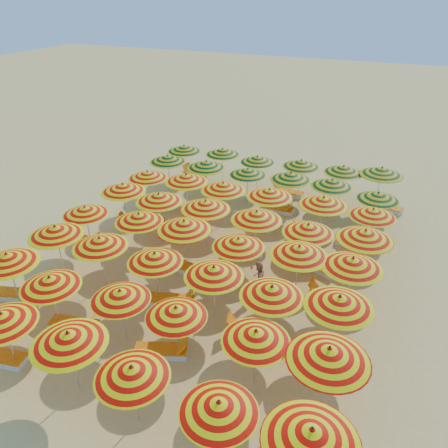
{
  "coord_description": "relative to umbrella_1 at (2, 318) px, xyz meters",
  "views": [
    {
      "loc": [
        6.52,
        -14.28,
        10.49
      ],
      "look_at": [
        0.0,
        0.5,
        1.6
      ],
      "focal_mm": 35.0,
      "sensor_mm": 36.0,
      "label": 1
    }
  ],
  "objects": [
    {
      "name": "umbrella_46",
      "position": [
        7.04,
        15.86,
        0.05
      ],
      "size": [
        2.41,
        2.41,
        2.19
      ],
      "color": "silver",
      "rests_on": "ground"
    },
    {
      "name": "lounger_16",
      "position": [
        6.38,
        11.12,
        -1.72
      ],
      "size": [
        1.82,
        1.01,
        0.69
      ],
      "rotation": [
        0.0,
        0.0,
        2.88
      ],
      "color": "white",
      "rests_on": "ground"
    },
    {
      "name": "lounger_12",
      "position": [
        4.22,
        8.74,
        -1.72
      ],
      "size": [
        1.82,
        1.24,
        0.69
      ],
      "rotation": [
        0.0,
        0.0,
        0.42
      ],
      "color": "white",
      "rests_on": "ground"
    },
    {
      "name": "lounger_3",
      "position": [
        0.59,
        2.08,
        -1.72
      ],
      "size": [
        1.82,
        0.96,
        0.69
      ],
      "rotation": [
        0.0,
        0.0,
        0.23
      ],
      "color": "white",
      "rests_on": "ground"
    },
    {
      "name": "lounger_10",
      "position": [
        -1.6,
        9.06,
        -1.72
      ],
      "size": [
        1.83,
        1.05,
        0.69
      ],
      "rotation": [
        0.0,
        0.0,
        3.43
      ],
      "color": "white",
      "rests_on": "ground"
    },
    {
      "name": "umbrella_38",
      "position": [
        2.44,
        13.77,
        -0.07
      ],
      "size": [
        2.57,
        2.57,
        2.05
      ],
      "color": "silver",
      "rests_on": "ground"
    },
    {
      "name": "umbrella_28",
      "position": [
        6.92,
        8.81,
        0.07
      ],
      "size": [
        2.36,
        2.36,
        2.2
      ],
      "color": "silver",
      "rests_on": "ground"
    },
    {
      "name": "umbrella_15",
      "position": [
        4.73,
        4.6,
        0.06
      ],
      "size": [
        2.59,
        2.59,
        2.2
      ],
      "color": "silver",
      "rests_on": "ground"
    },
    {
      "name": "umbrella_16",
      "position": [
        6.88,
        4.35,
        0.07
      ],
      "size": [
        2.54,
        2.54,
        2.21
      ],
      "color": "silver",
      "rests_on": "ground"
    },
    {
      "name": "lounger_18",
      "position": [
        4.3,
        13.43,
        -1.72
      ],
      "size": [
        1.74,
        0.61,
        0.69
      ],
      "rotation": [
        0.0,
        0.0,
        0.02
      ],
      "color": "white",
      "rests_on": "ground"
    },
    {
      "name": "lounger_5",
      "position": [
        3.0,
        4.6,
        -1.72
      ],
      "size": [
        1.83,
        1.09,
        0.69
      ],
      "rotation": [
        0.0,
        0.0,
        0.31
      ],
      "color": "white",
      "rests_on": "ground"
    },
    {
      "name": "lounger_20",
      "position": [
        4.17,
        15.66,
        -1.72
      ],
      "size": [
        1.77,
        0.7,
        0.69
      ],
      "rotation": [
        0.0,
        0.0,
        3.07
      ],
      "color": "white",
      "rests_on": "ground"
    },
    {
      "name": "umbrella_9",
      "position": [
        4.49,
        2.4,
        -0.08
      ],
      "size": [
        2.48,
        2.48,
        2.04
      ],
      "color": "silver",
      "rests_on": "ground"
    },
    {
      "name": "umbrella_1",
      "position": [
        0.0,
        0.0,
        0.0
      ],
      "size": [
        2.35,
        2.35,
        2.13
      ],
      "color": "silver",
      "rests_on": "ground"
    },
    {
      "name": "umbrella_30",
      "position": [
        -2.08,
        11.13,
        0.01
      ],
      "size": [
        2.6,
        2.6,
        2.15
      ],
      "color": "silver",
      "rests_on": "ground"
    },
    {
      "name": "umbrella_43",
      "position": [
        0.01,
        15.96,
        0.0
      ],
      "size": [
        2.32,
        2.32,
        2.13
      ],
      "color": "silver",
      "rests_on": "ground"
    },
    {
      "name": "lounger_8",
      "position": [
        3.0,
        6.57,
        -1.72
      ],
      "size": [
        1.82,
        0.94,
        0.69
      ],
      "rotation": [
        0.0,
        0.0,
        -0.22
      ],
      "color": "white",
      "rests_on": "ground"
    },
    {
      "name": "umbrella_3",
      "position": [
        4.64,
        -0.14,
        -0.02
      ],
      "size": [
        2.56,
        2.56,
        2.11
      ],
      "color": "silver",
      "rests_on": "ground"
    },
    {
      "name": "umbrella_37",
      "position": [
        0.18,
        13.42,
        0.11
      ],
      "size": [
        2.73,
        2.73,
        2.26
      ],
      "color": "silver",
      "rests_on": "ground"
    },
    {
      "name": "lounger_9",
      "position": [
        8.36,
        7.14,
        -1.72
      ],
      "size": [
        1.74,
        0.59,
        0.69
      ],
      "rotation": [
        0.0,
        0.0,
        3.14
      ],
      "color": "white",
      "rests_on": "ground"
    },
    {
      "name": "umbrella_45",
      "position": [
        4.77,
        15.85,
        0.03
      ],
      "size": [
        2.6,
        2.6,
        2.17
      ],
      "color": "silver",
      "rests_on": "ground"
    },
    {
      "name": "umbrella_31",
      "position": [
        0.14,
        11.2,
        0.16
      ],
      "size": [
        2.43,
        2.43,
        2.32
      ],
      "color": "silver",
      "rests_on": "ground"
    },
    {
      "name": "umbrella_23",
      "position": [
        8.96,
        6.96,
        0.12
      ],
      "size": [
        2.46,
        2.46,
        2.26
      ],
      "color": "silver",
      "rests_on": "ground"
    },
    {
      "name": "umbrella_47",
      "position": [
        8.93,
        16.04,
        0.19
      ],
      "size": [
        2.55,
        2.55,
        2.34
      ],
      "color": "silver",
      "rests_on": "ground"
    },
    {
      "name": "umbrella_41",
      "position": [
        9.11,
        13.38,
        -0.05
      ],
      "size": [
        2.42,
        2.42,
        2.08
      ],
      "color": "silver",
      "rests_on": "ground"
    },
    {
      "name": "lounger_13",
      "position": [
        7.43,
        9.0,
        -1.72
      ],
      "size": [
        1.82,
        1.21,
        0.69
      ],
      "rotation": [
        0.0,
        0.0,
        2.74
      ],
      "color": "white",
      "rests_on": "ground"
    },
    {
      "name": "umbrella_36",
      "position": [
        -2.25,
        13.49,
        0.06
      ],
      "size": [
        2.3,
        2.3,
        2.2
      ],
      "color": "silver",
      "rests_on": "ground"
    },
    {
      "name": "umbrella_32",
      "position": [
        2.21,
        11.08,
        0.13
      ],
      "size": [
        2.17,
        2.17,
        2.28
      ],
      "color": "silver",
      "rests_on": "ground"
    },
    {
      "name": "umbrella_5",
      "position": [
        9.27,
        -0.21,
        0.19
      ],
      "size": [
        2.92,
        2.92,
        2.34
      ],
      "color": "silver",
      "rests_on": "ground"
    },
    {
      "name": "lounger_2",
      "position": [
        -2.72,
        2.48,
        -1.72
      ],
      "size": [
        1.83,
        1.05,
        0.69
      ],
      "rotation": [
        0.0,
        0.0,
        0.29
      ],
      "color": "white",
      "rests_on": "ground"
    },
    {
      "name": "umbrella_17",
      "position": [
        8.95,
        4.62,
        0.13
      ],
      "size": [
        2.38,
        2.38,
        2.28
      ],
      "color": "silver",
      "rests_on": "ground"
    },
    {
      "name": "umbrella_33",
      "position": [
        4.47,
        11.31,
        0.12
      ],
      "size": [
        2.56,
        2.56,
        2.26
      ],
      "color": "silver",
      "rests_on": "ground"
    },
    {
      "name": "umbrella_2",
      "position": [
        2.46,
        0.05,
        0.12
      ],
      "size": [
        2.83,
        2.83,
        2.27
      ],
      "color": "silver",
      "rests_on": "ground"
    },
    {
      "name": "umbrella_29",
      "position": [
        9.09,
        9.01,
        0.18
      ],
      "size": [
        2.64,
        2.64,
        2.33
      ],
      "color": "silver",
      "rests_on": "ground"
    },
    {
      "name": "umbrella_39",
      "position": [
        4.81,
        13.67,
        0.11
      ],
      "size": [
        2.73,
        2.73,
        2.26
      ],
      "color": "silver",
      "rests_on": "ground"
    },
    {
      "name": "umbrella_4",
      "position": [
        7.08,
        -0.17,
        -0.07
      ],
      "size": [
        2.27,
        2.27,
        2.06
      ],
      "color": "silver",
      "rests_on": "ground"
    },
    {
      "name": "umbrella_12",
      "position": [
        -2.06,
        4.48,
        0.15
      ],
      "size": [
        2.8,
        2.8,
        2.3
      ],
      "color": "silver",
      "rests_on": "ground"
    },
    {
      "name": "umbrella_26",
      "position": [
        2.37,
        8.83,
        0.2
      ],
      "size": [
        2.9,
        2.9,
        2.35
      ],
      "color": "silver",
      "rests_on": "ground"
    },
    {
      "name": "umbrella_19",
      "position": [
        0.19,
        6.91,
        0.04
      ],
      "size": [
        2.38,
        2.38,
        2.18
      ],
      "color": "silver",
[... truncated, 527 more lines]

